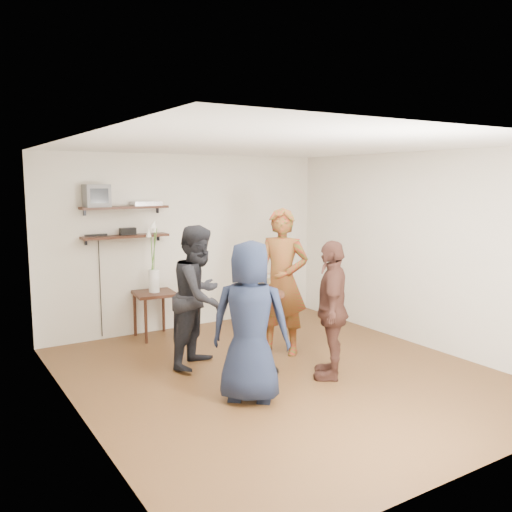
{
  "coord_description": "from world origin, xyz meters",
  "views": [
    {
      "loc": [
        -3.42,
        -4.92,
        2.23
      ],
      "look_at": [
        -0.1,
        0.4,
        1.34
      ],
      "focal_mm": 38.0,
      "sensor_mm": 36.0,
      "label": 1
    }
  ],
  "objects_px": {
    "dvd_deck": "(146,203)",
    "person_brown": "(332,310)",
    "radio": "(128,231)",
    "person_dark": "(199,296)",
    "person_plaid": "(282,282)",
    "side_table": "(155,300)",
    "person_navy": "(250,322)",
    "crt_monitor": "(96,196)",
    "drinks_table": "(262,321)"
  },
  "relations": [
    {
      "from": "dvd_deck",
      "to": "side_table",
      "type": "distance_m",
      "value": 1.36
    },
    {
      "from": "drinks_table",
      "to": "person_navy",
      "type": "distance_m",
      "value": 0.82
    },
    {
      "from": "radio",
      "to": "drinks_table",
      "type": "distance_m",
      "value": 2.51
    },
    {
      "from": "person_plaid",
      "to": "person_brown",
      "type": "height_order",
      "value": "person_plaid"
    },
    {
      "from": "side_table",
      "to": "drinks_table",
      "type": "bearing_deg",
      "value": -75.78
    },
    {
      "from": "drinks_table",
      "to": "person_brown",
      "type": "distance_m",
      "value": 0.82
    },
    {
      "from": "person_brown",
      "to": "person_plaid",
      "type": "bearing_deg",
      "value": -140.27
    },
    {
      "from": "person_brown",
      "to": "drinks_table",
      "type": "bearing_deg",
      "value": -90.0
    },
    {
      "from": "crt_monitor",
      "to": "side_table",
      "type": "bearing_deg",
      "value": -13.76
    },
    {
      "from": "side_table",
      "to": "person_dark",
      "type": "height_order",
      "value": "person_dark"
    },
    {
      "from": "crt_monitor",
      "to": "person_brown",
      "type": "height_order",
      "value": "crt_monitor"
    },
    {
      "from": "side_table",
      "to": "drinks_table",
      "type": "xyz_separation_m",
      "value": [
        0.51,
        -2.02,
        0.07
      ]
    },
    {
      "from": "side_table",
      "to": "person_dark",
      "type": "xyz_separation_m",
      "value": [
        0.03,
        -1.38,
        0.3
      ]
    },
    {
      "from": "person_dark",
      "to": "crt_monitor",
      "type": "bearing_deg",
      "value": 78.36
    },
    {
      "from": "person_plaid",
      "to": "person_dark",
      "type": "height_order",
      "value": "person_plaid"
    },
    {
      "from": "drinks_table",
      "to": "crt_monitor",
      "type": "bearing_deg",
      "value": 119.22
    },
    {
      "from": "radio",
      "to": "drinks_table",
      "type": "bearing_deg",
      "value": -69.72
    },
    {
      "from": "person_plaid",
      "to": "person_brown",
      "type": "relative_size",
      "value": 1.2
    },
    {
      "from": "crt_monitor",
      "to": "drinks_table",
      "type": "xyz_separation_m",
      "value": [
        1.23,
        -2.19,
        -1.4
      ]
    },
    {
      "from": "radio",
      "to": "side_table",
      "type": "height_order",
      "value": "radio"
    },
    {
      "from": "crt_monitor",
      "to": "person_dark",
      "type": "distance_m",
      "value": 2.08
    },
    {
      "from": "crt_monitor",
      "to": "person_plaid",
      "type": "height_order",
      "value": "crt_monitor"
    },
    {
      "from": "dvd_deck",
      "to": "person_navy",
      "type": "relative_size",
      "value": 0.24
    },
    {
      "from": "side_table",
      "to": "person_brown",
      "type": "distance_m",
      "value": 2.78
    },
    {
      "from": "person_dark",
      "to": "person_navy",
      "type": "distance_m",
      "value": 1.24
    },
    {
      "from": "side_table",
      "to": "person_navy",
      "type": "xyz_separation_m",
      "value": [
        -0.01,
        -2.62,
        0.27
      ]
    },
    {
      "from": "side_table",
      "to": "person_dark",
      "type": "relative_size",
      "value": 0.39
    },
    {
      "from": "crt_monitor",
      "to": "person_dark",
      "type": "bearing_deg",
      "value": -64.46
    },
    {
      "from": "crt_monitor",
      "to": "side_table",
      "type": "relative_size",
      "value": 0.49
    },
    {
      "from": "dvd_deck",
      "to": "crt_monitor",
      "type": "bearing_deg",
      "value": 180.0
    },
    {
      "from": "dvd_deck",
      "to": "person_brown",
      "type": "relative_size",
      "value": 0.26
    },
    {
      "from": "person_navy",
      "to": "side_table",
      "type": "bearing_deg",
      "value": -49.29
    },
    {
      "from": "person_navy",
      "to": "dvd_deck",
      "type": "bearing_deg",
      "value": -48.87
    },
    {
      "from": "radio",
      "to": "person_plaid",
      "type": "height_order",
      "value": "person_plaid"
    },
    {
      "from": "radio",
      "to": "person_plaid",
      "type": "xyz_separation_m",
      "value": [
        1.44,
        -1.7,
        -0.58
      ]
    },
    {
      "from": "dvd_deck",
      "to": "person_plaid",
      "type": "relative_size",
      "value": 0.21
    },
    {
      "from": "person_plaid",
      "to": "crt_monitor",
      "type": "bearing_deg",
      "value": -170.86
    },
    {
      "from": "drinks_table",
      "to": "person_plaid",
      "type": "xyz_separation_m",
      "value": [
        0.63,
        0.49,
        0.32
      ]
    },
    {
      "from": "radio",
      "to": "side_table",
      "type": "distance_m",
      "value": 1.03
    },
    {
      "from": "person_navy",
      "to": "person_brown",
      "type": "height_order",
      "value": "person_navy"
    },
    {
      "from": "dvd_deck",
      "to": "person_navy",
      "type": "height_order",
      "value": "dvd_deck"
    },
    {
      "from": "person_dark",
      "to": "person_plaid",
      "type": "bearing_deg",
      "value": -44.42
    },
    {
      "from": "radio",
      "to": "person_dark",
      "type": "height_order",
      "value": "person_dark"
    },
    {
      "from": "person_navy",
      "to": "person_dark",
      "type": "bearing_deg",
      "value": -50.93
    },
    {
      "from": "dvd_deck",
      "to": "radio",
      "type": "bearing_deg",
      "value": 180.0
    },
    {
      "from": "dvd_deck",
      "to": "side_table",
      "type": "height_order",
      "value": "dvd_deck"
    },
    {
      "from": "side_table",
      "to": "person_navy",
      "type": "distance_m",
      "value": 2.63
    },
    {
      "from": "dvd_deck",
      "to": "person_plaid",
      "type": "distance_m",
      "value": 2.27
    },
    {
      "from": "radio",
      "to": "person_navy",
      "type": "bearing_deg",
      "value": -84.14
    },
    {
      "from": "person_dark",
      "to": "person_navy",
      "type": "xyz_separation_m",
      "value": [
        -0.04,
        -1.24,
        -0.03
      ]
    }
  ]
}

